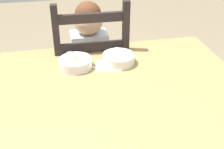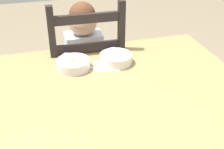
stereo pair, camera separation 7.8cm
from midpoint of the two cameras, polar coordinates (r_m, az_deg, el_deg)
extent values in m
cube|color=#967C4B|center=(1.35, 0.82, -4.09)|extent=(1.17, 1.05, 0.04)
cylinder|color=#967C4B|center=(1.91, -18.16, -7.81)|extent=(0.07, 0.07, 0.69)
cylinder|color=#967C4B|center=(2.07, 10.93, -3.46)|extent=(0.07, 0.07, 0.69)
cube|color=black|center=(2.00, -6.27, -0.79)|extent=(0.43, 0.43, 0.02)
cube|color=black|center=(2.30, -2.01, -2.71)|extent=(0.04, 0.04, 0.44)
cube|color=black|center=(2.27, -11.44, -3.94)|extent=(0.04, 0.04, 0.44)
cube|color=black|center=(2.01, 0.37, -8.46)|extent=(0.04, 0.04, 0.44)
cube|color=black|center=(1.97, -10.59, -10.03)|extent=(0.04, 0.04, 0.44)
cube|color=black|center=(1.73, 0.42, 5.01)|extent=(0.04, 0.04, 0.55)
cube|color=black|center=(1.68, -12.22, 3.54)|extent=(0.04, 0.04, 0.55)
cube|color=black|center=(1.62, -6.18, 10.49)|extent=(0.36, 0.03, 0.05)
cube|color=black|center=(1.68, -5.87, 5.16)|extent=(0.36, 0.03, 0.05)
cube|color=silver|center=(1.89, -6.40, 3.17)|extent=(0.22, 0.14, 0.32)
sphere|color=#DCAB89|center=(1.79, -6.83, 9.90)|extent=(0.17, 0.17, 0.17)
sphere|color=brown|center=(1.78, -6.91, 11.05)|extent=(0.16, 0.16, 0.16)
cylinder|color=#3F4C72|center=(2.00, -6.75, -8.57)|extent=(0.07, 0.07, 0.46)
cylinder|color=#3F4C72|center=(2.01, -3.63, -8.09)|extent=(0.07, 0.07, 0.46)
cylinder|color=silver|center=(1.75, -10.19, 3.52)|extent=(0.06, 0.24, 0.13)
cylinder|color=silver|center=(1.79, -1.89, 4.56)|extent=(0.06, 0.24, 0.13)
cylinder|color=white|center=(1.57, -0.68, 2.99)|extent=(0.17, 0.17, 0.05)
cylinder|color=white|center=(1.58, -0.67, 2.28)|extent=(0.08, 0.08, 0.01)
cylinder|color=#4A9432|center=(1.56, -0.68, 3.23)|extent=(0.14, 0.14, 0.03)
sphere|color=#499D27|center=(1.59, 0.50, 4.21)|extent=(0.01, 0.01, 0.01)
sphere|color=green|center=(1.57, -1.23, 3.95)|extent=(0.01, 0.01, 0.01)
sphere|color=green|center=(1.56, -0.66, 3.67)|extent=(0.01, 0.01, 0.01)
sphere|color=green|center=(1.57, -1.65, 3.95)|extent=(0.01, 0.01, 0.01)
sphere|color=#538E2E|center=(1.56, -0.85, 3.74)|extent=(0.01, 0.01, 0.01)
sphere|color=#509239|center=(1.59, -0.06, 4.34)|extent=(0.01, 0.01, 0.01)
cylinder|color=white|center=(1.53, -8.80, 1.92)|extent=(0.17, 0.17, 0.05)
cylinder|color=white|center=(1.54, -8.74, 1.23)|extent=(0.08, 0.08, 0.01)
cylinder|color=orange|center=(1.53, -8.82, 2.16)|extent=(0.14, 0.14, 0.03)
cube|color=orange|center=(1.50, -7.41, 2.20)|extent=(0.02, 0.02, 0.01)
cube|color=orange|center=(1.52, -8.81, 2.56)|extent=(0.02, 0.02, 0.01)
cube|color=orange|center=(1.50, -8.19, 2.14)|extent=(0.02, 0.02, 0.01)
cube|color=orange|center=(1.54, -8.62, 2.91)|extent=(0.02, 0.02, 0.01)
cube|color=silver|center=(1.52, -4.03, 1.02)|extent=(0.09, 0.06, 0.00)
ellipsoid|color=silver|center=(1.54, -6.38, 1.45)|extent=(0.05, 0.05, 0.01)
cube|color=white|center=(1.55, -2.45, 1.61)|extent=(0.15, 0.14, 0.00)
camera|label=1|loc=(0.04, 88.37, 0.95)|focal=48.35mm
camera|label=2|loc=(0.04, -91.63, -0.95)|focal=48.35mm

